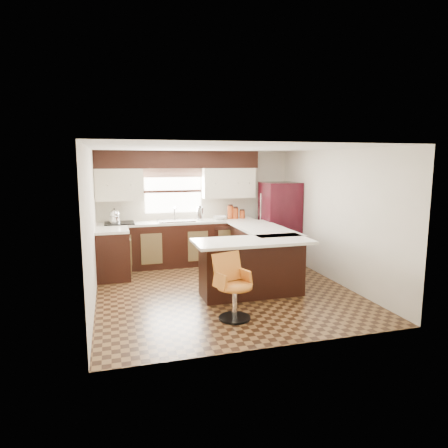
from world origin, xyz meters
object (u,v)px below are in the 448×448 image
object	(u,v)px
peninsula_return	(252,268)
bar_chair	(235,287)
peninsula_long	(260,253)
refrigerator	(280,223)

from	to	relation	value
peninsula_return	bar_chair	size ratio (longest dim) A/B	1.80
peninsula_long	refrigerator	world-z (taller)	refrigerator
refrigerator	bar_chair	xyz separation A→B (m)	(-1.91, -2.81, -0.41)
peninsula_long	refrigerator	size ratio (longest dim) A/B	1.12
refrigerator	bar_chair	bearing A→B (deg)	-124.18
peninsula_long	peninsula_return	xyz separation A→B (m)	(-0.53, -0.97, 0.00)
bar_chair	peninsula_long	bearing A→B (deg)	41.07
refrigerator	peninsula_long	bearing A→B (deg)	-130.83
peninsula_return	refrigerator	bearing A→B (deg)	55.09
refrigerator	bar_chair	size ratio (longest dim) A/B	1.89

